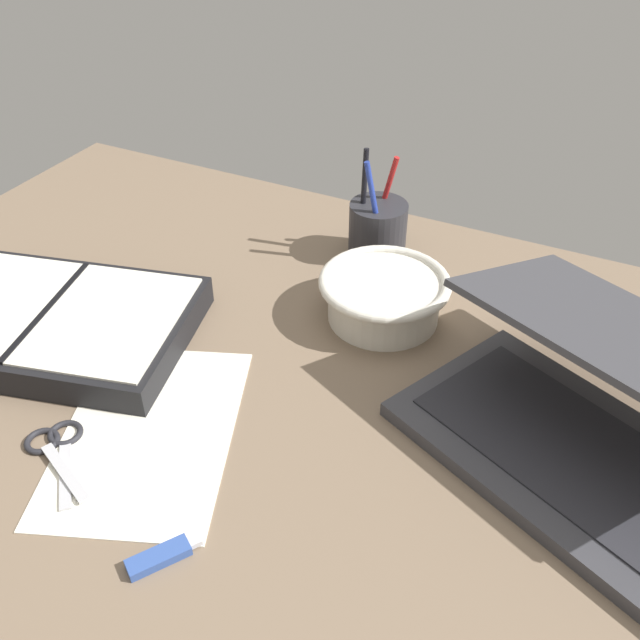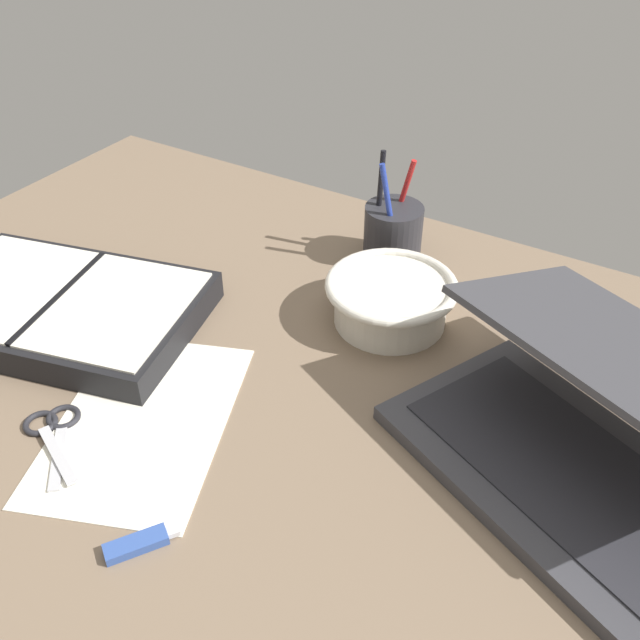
{
  "view_description": "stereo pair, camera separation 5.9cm",
  "coord_description": "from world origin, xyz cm",
  "views": [
    {
      "loc": [
        30.22,
        -51.66,
        60.4
      ],
      "look_at": [
        0.43,
        8.81,
        9.0
      ],
      "focal_mm": 40.0,
      "sensor_mm": 36.0,
      "label": 1
    },
    {
      "loc": [
        35.41,
        -48.82,
        60.4
      ],
      "look_at": [
        0.43,
        8.81,
        9.0
      ],
      "focal_mm": 40.0,
      "sensor_mm": 36.0,
      "label": 2
    }
  ],
  "objects": [
    {
      "name": "pen_cup",
      "position": [
        -3.19,
        35.67,
        6.52
      ],
      "size": [
        8.69,
        8.69,
        16.83
      ],
      "color": "#28282D",
      "rests_on": "desk_top"
    },
    {
      "name": "usb_drive",
      "position": [
        -0.57,
        -22.81,
        2.5
      ],
      "size": [
        5.33,
        6.88,
        1.0
      ],
      "rotation": [
        0.0,
        0.0,
        -0.59
      ],
      "color": "#33519E",
      "rests_on": "desk_top"
    },
    {
      "name": "planner",
      "position": [
        -33.6,
        -1.3,
        4.1
      ],
      "size": [
        40.63,
        31.69,
        4.38
      ],
      "rotation": [
        0.0,
        0.0,
        0.24
      ],
      "color": "black",
      "rests_on": "desk_top"
    },
    {
      "name": "desk_top",
      "position": [
        0.0,
        0.0,
        1.0
      ],
      "size": [
        140.0,
        100.0,
        2.0
      ],
      "primitive_type": "cube",
      "color": "#75604C",
      "rests_on": "ground"
    },
    {
      "name": "paper_sheet_front",
      "position": [
        -11.63,
        -10.1,
        2.08
      ],
      "size": [
        27.86,
        33.39,
        0.16
      ],
      "primitive_type": "cube",
      "rotation": [
        0.0,
        0.0,
        0.37
      ],
      "color": "silver",
      "rests_on": "desk_top"
    },
    {
      "name": "laptop",
      "position": [
        32.35,
        8.92,
        6.95
      ],
      "size": [
        44.63,
        41.63,
        15.22
      ],
      "rotation": [
        0.0,
        0.0,
        -0.43
      ],
      "color": "#38383D",
      "rests_on": "desk_top"
    },
    {
      "name": "scissors",
      "position": [
        -19.26,
        -16.4,
        2.34
      ],
      "size": [
        12.09,
        10.38,
        0.8
      ],
      "rotation": [
        0.0,
        0.0,
        -0.63
      ],
      "color": "#B7B7BC",
      "rests_on": "desk_top"
    },
    {
      "name": "bowl",
      "position": [
        3.72,
        21.41,
        5.59
      ],
      "size": [
        17.53,
        17.53,
        6.43
      ],
      "color": "silver",
      "rests_on": "desk_top"
    }
  ]
}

